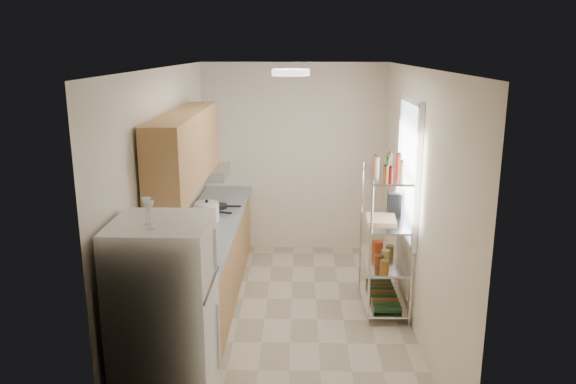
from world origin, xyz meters
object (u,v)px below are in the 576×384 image
(frying_pan_large, at_px, (210,211))
(rice_cooker, at_px, (207,212))
(cutting_board, at_px, (381,219))
(espresso_machine, at_px, (394,201))
(refrigerator, at_px, (166,330))

(frying_pan_large, bearing_deg, rice_cooker, -69.25)
(rice_cooker, bearing_deg, cutting_board, -8.02)
(frying_pan_large, relative_size, cutting_board, 0.60)
(cutting_board, relative_size, espresso_machine, 1.58)
(refrigerator, distance_m, cutting_board, 2.77)
(rice_cooker, distance_m, cutting_board, 1.92)
(refrigerator, xyz_separation_m, cutting_board, (1.82, 2.07, 0.21))
(rice_cooker, xyz_separation_m, espresso_machine, (2.08, 0.02, 0.13))
(refrigerator, relative_size, espresso_machine, 6.53)
(rice_cooker, xyz_separation_m, cutting_board, (1.90, -0.27, 0.02))
(refrigerator, bearing_deg, cutting_board, 48.65)
(cutting_board, bearing_deg, espresso_machine, 58.29)
(frying_pan_large, distance_m, espresso_machine, 2.13)
(rice_cooker, xyz_separation_m, frying_pan_large, (-0.02, 0.32, -0.09))
(rice_cooker, relative_size, espresso_machine, 1.08)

